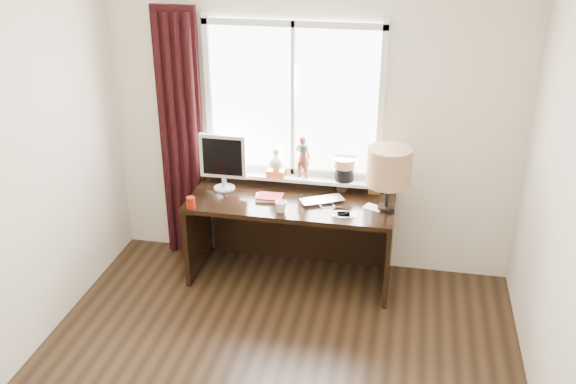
% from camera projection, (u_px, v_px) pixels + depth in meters
% --- Properties ---
extents(wall_back, '(3.50, 0.00, 2.60)m').
position_uv_depth(wall_back, '(311.00, 123.00, 5.38)').
color(wall_back, beige).
rests_on(wall_back, ground).
extents(laptop, '(0.42, 0.37, 0.03)m').
position_uv_depth(laptop, '(322.00, 200.00, 5.26)').
color(laptop, silver).
rests_on(laptop, desk).
extents(mug, '(0.13, 0.13, 0.09)m').
position_uv_depth(mug, '(281.00, 206.00, 5.08)').
color(mug, white).
rests_on(mug, desk).
extents(red_cup, '(0.07, 0.07, 0.09)m').
position_uv_depth(red_cup, '(191.00, 203.00, 5.15)').
color(red_cup, maroon).
rests_on(red_cup, desk).
extents(window, '(1.52, 0.20, 1.40)m').
position_uv_depth(window, '(293.00, 123.00, 5.36)').
color(window, white).
rests_on(window, ground).
extents(curtain, '(0.38, 0.09, 2.25)m').
position_uv_depth(curtain, '(181.00, 139.00, 5.58)').
color(curtain, black).
rests_on(curtain, floor).
extents(desk, '(1.70, 0.70, 0.75)m').
position_uv_depth(desk, '(293.00, 221.00, 5.49)').
color(desk, black).
rests_on(desk, floor).
extents(monitor, '(0.40, 0.18, 0.49)m').
position_uv_depth(monitor, '(223.00, 159.00, 5.39)').
color(monitor, beige).
rests_on(monitor, desk).
extents(notebook_stack, '(0.25, 0.20, 0.03)m').
position_uv_depth(notebook_stack, '(269.00, 197.00, 5.31)').
color(notebook_stack, beige).
rests_on(notebook_stack, desk).
extents(brush_holder, '(0.09, 0.09, 0.25)m').
position_uv_depth(brush_holder, '(342.00, 184.00, 5.45)').
color(brush_holder, black).
rests_on(brush_holder, desk).
extents(icon_frame, '(0.10, 0.02, 0.13)m').
position_uv_depth(icon_frame, '(375.00, 187.00, 5.38)').
color(icon_frame, gold).
rests_on(icon_frame, desk).
extents(table_lamp, '(0.35, 0.35, 0.52)m').
position_uv_depth(table_lamp, '(389.00, 167.00, 4.99)').
color(table_lamp, black).
rests_on(table_lamp, desk).
extents(loose_papers, '(0.42, 0.32, 0.00)m').
position_uv_depth(loose_papers, '(354.00, 212.00, 5.10)').
color(loose_papers, white).
rests_on(loose_papers, desk).
extents(desk_cables, '(0.45, 0.41, 0.01)m').
position_uv_depth(desk_cables, '(330.00, 202.00, 5.25)').
color(desk_cables, black).
rests_on(desk_cables, desk).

